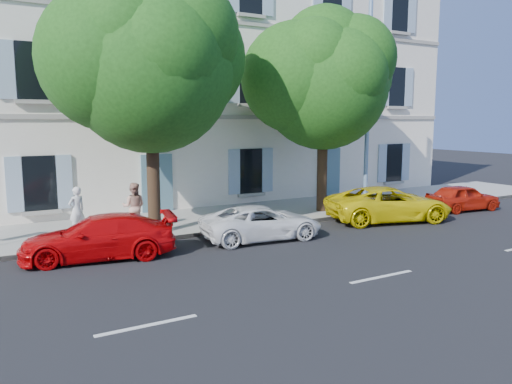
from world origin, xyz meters
TOP-DOWN VIEW (x-y plane):
  - ground at (0.00, 0.00)m, footprint 90.00×90.00m
  - sidewalk at (0.00, 4.45)m, footprint 36.00×4.50m
  - kerb at (0.00, 2.28)m, footprint 36.00×0.16m
  - building at (0.00, 10.20)m, footprint 28.00×7.00m
  - car_red_coupe at (-5.74, 1.22)m, footprint 4.49×2.49m
  - car_white_coupe at (-0.59, 0.91)m, footprint 4.19×2.28m
  - car_yellow_supercar at (5.17, 1.04)m, footprint 5.23×3.42m
  - car_red_hatchback at (9.55, 1.11)m, footprint 3.48×1.73m
  - tree_left at (-3.58, 2.83)m, footprint 5.31×5.31m
  - tree_right at (3.77, 3.46)m, footprint 5.14×5.14m
  - street_lamp at (5.65, 2.76)m, footprint 0.50×1.89m
  - pedestrian_a at (-5.81, 4.06)m, footprint 0.67×0.56m
  - pedestrian_b at (-4.04, 3.62)m, footprint 0.99×0.91m

SIDE VIEW (x-z plane):
  - ground at x=0.00m, z-range 0.00..0.00m
  - sidewalk at x=0.00m, z-range 0.00..0.15m
  - kerb at x=0.00m, z-range 0.00..0.16m
  - car_white_coupe at x=-0.59m, z-range 0.00..1.11m
  - car_red_hatchback at x=9.55m, z-range 0.00..1.14m
  - car_red_coupe at x=-5.74m, z-range 0.00..1.23m
  - car_yellow_supercar at x=5.17m, z-range 0.00..1.34m
  - pedestrian_a at x=-5.81m, z-range 0.15..1.72m
  - pedestrian_b at x=-4.04m, z-range 0.15..1.79m
  - street_lamp at x=5.65m, z-range 0.74..9.54m
  - tree_right at x=3.77m, z-range 1.27..9.18m
  - tree_left at x=-3.58m, z-range 1.33..9.56m
  - building at x=0.00m, z-range 0.00..12.00m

